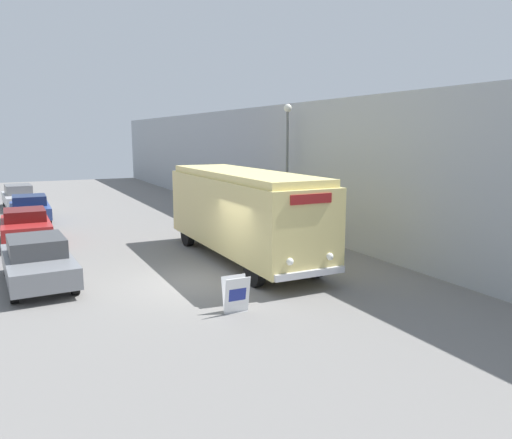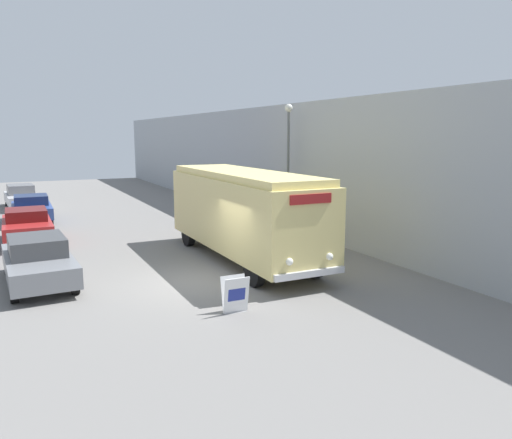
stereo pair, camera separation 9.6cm
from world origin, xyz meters
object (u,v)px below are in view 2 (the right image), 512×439
Objects in this scene: sign_board at (235,295)px; parked_car_mid at (27,226)px; streetlamp at (288,150)px; parked_car_far at (32,208)px; vintage_bus at (243,210)px; parked_car_near at (38,260)px; parked_car_distant at (21,196)px.

parked_car_mid is (-4.59, 11.81, 0.29)m from sign_board.
parked_car_far is (-10.73, 8.69, -3.18)m from streetlamp.
vintage_bus is 1.55× the size of streetlamp.
parked_car_near reaches higher than parked_car_distant.
streetlamp reaches higher than parked_car_distant.
vintage_bus is at bearing 63.01° from sign_board.
sign_board is 12.68m from parked_car_mid.
sign_board is at bearing -68.93° from parked_car_mid.
parked_car_mid is at bearing 111.24° from sign_board.
parked_car_near is 18.43m from parked_car_distant.
sign_board is at bearing -51.20° from parked_car_near.
parked_car_near is 6.75m from parked_car_mid.
streetlamp is at bearing 42.61° from vintage_bus.
streetlamp is (6.54, 8.67, 3.46)m from sign_board.
streetlamp reaches higher than vintage_bus.
parked_car_near is 12.29m from parked_car_far.
parked_car_far reaches higher than sign_board.
parked_car_distant is at bearing 111.02° from vintage_bus.
streetlamp is 1.41× the size of parked_car_mid.
parked_car_far is 6.16m from parked_car_distant.
parked_car_near reaches higher than parked_car_far.
parked_car_distant is (-4.56, 23.50, 0.27)m from sign_board.
parked_car_near reaches higher than sign_board.
parked_car_near is at bearing -90.91° from parked_car_far.
streetlamp is 18.80m from parked_car_distant.
streetlamp is at bearing -56.74° from parked_car_distant.
streetlamp is 14.17m from parked_car_far.
sign_board is 0.21× the size of parked_car_near.
parked_car_distant is (-11.10, 14.83, -3.19)m from streetlamp.
parked_car_mid is 0.88× the size of parked_car_distant.
streetlamp is 12.03m from parked_car_near.
vintage_bus is 19.85m from parked_car_distant.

